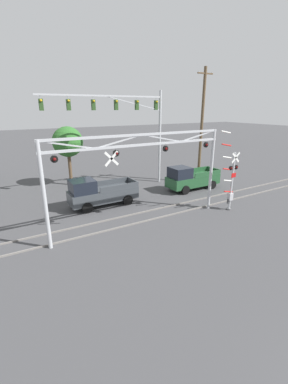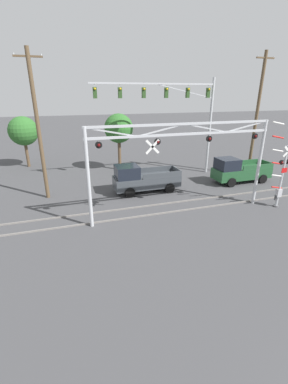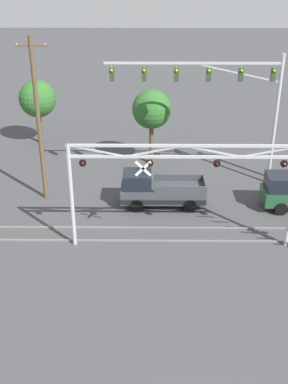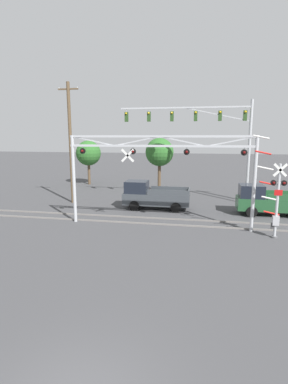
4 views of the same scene
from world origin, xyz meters
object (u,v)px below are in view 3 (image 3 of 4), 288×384
Objects in this scene: crossing_gantry at (182,175)px; pickup_truck_lead at (158,190)px; utility_pole_left at (38,120)px; background_tree_beyond_span at (37,99)px; traffic_signal_span at (230,93)px; background_tree_far_left_verge at (152,110)px.

pickup_truck_lead is (-1.16, 4.68, -3.22)m from crossing_gantry.
background_tree_beyond_span is at bearing 102.85° from utility_pole_left.
traffic_signal_span is at bearing 66.56° from crossing_gantry.
traffic_signal_span is 12.37m from utility_pole_left.
utility_pole_left reaches higher than pickup_truck_lead.
pickup_truck_lead is at bearing -86.83° from background_tree_far_left_verge.
crossing_gantry is 5.80m from pickup_truck_lead.
utility_pole_left is 9.24m from background_tree_far_left_verge.
background_tree_beyond_span is (-10.88, 15.86, -0.46)m from crossing_gantry.
crossing_gantry reaches higher than background_tree_beyond_span.
traffic_signal_span is 16.56m from background_tree_beyond_span.
traffic_signal_span reaches higher than crossing_gantry.
traffic_signal_span is (3.52, 8.12, 2.13)m from crossing_gantry.
traffic_signal_span is 2.00× the size of background_tree_far_left_verge.
utility_pole_left is (-12.08, -2.43, -1.07)m from traffic_signal_span.
pickup_truck_lead is 7.63m from background_tree_far_left_verge.
background_tree_far_left_verge is at bearing 97.59° from crossing_gantry.
pickup_truck_lead is 8.61m from utility_pole_left.
utility_pole_left is at bearing -168.62° from traffic_signal_span.
crossing_gantry is 1.05× the size of traffic_signal_span.
background_tree_far_left_verge is at bearing 93.17° from pickup_truck_lead.
crossing_gantry reaches higher than background_tree_far_left_verge.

